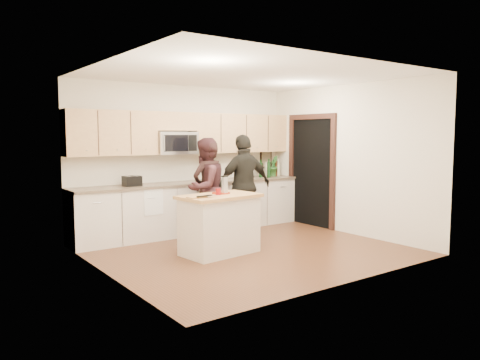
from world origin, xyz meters
TOP-DOWN VIEW (x-y plane):
  - floor at (0.00, 0.00)m, footprint 4.50×4.50m
  - room_shell at (0.00, 0.00)m, footprint 4.52×4.02m
  - back_cabinetry at (0.00, 1.69)m, footprint 4.50×0.66m
  - upper_cabinetry at (0.03, 1.83)m, footprint 4.50×0.33m
  - microwave at (-0.31, 1.80)m, footprint 0.76×0.41m
  - doorway at (2.23, 0.90)m, footprint 0.06×1.25m
  - framed_picture at (1.95, 1.98)m, footprint 0.30×0.03m
  - dish_towel at (-0.95, 1.50)m, footprint 0.34×0.60m
  - island at (-0.48, 0.10)m, footprint 1.27×0.82m
  - red_plate at (-0.38, 0.21)m, footprint 0.28×0.28m
  - box_grater at (-0.35, 0.15)m, footprint 0.09×0.06m
  - drink_glass at (-0.51, 0.09)m, footprint 0.08×0.08m
  - cutting_board at (-0.93, 0.00)m, footprint 0.29×0.20m
  - tongs at (-0.85, -0.08)m, footprint 0.26×0.06m
  - knife at (-0.73, -0.11)m, footprint 0.20×0.04m
  - toaster at (-1.20, 1.67)m, footprint 0.28×0.22m
  - bottle_cluster at (1.80, 1.69)m, footprint 0.60×0.32m
  - orchid at (1.93, 1.72)m, footprint 0.30×0.29m
  - woman_left at (-0.04, 1.12)m, footprint 0.66×0.48m
  - woman_center at (-0.08, 1.13)m, footprint 1.03×0.93m
  - woman_right at (0.59, 0.91)m, footprint 1.08×0.50m

SIDE VIEW (x-z plane):
  - floor at x=0.00m, z-range 0.00..0.00m
  - island at x=-0.48m, z-range 0.00..0.90m
  - back_cabinetry at x=0.00m, z-range 0.00..0.94m
  - dish_towel at x=-0.95m, z-range 0.56..1.04m
  - woman_left at x=-0.04m, z-range 0.00..1.69m
  - woman_center at x=-0.08m, z-range 0.00..1.74m
  - woman_right at x=0.59m, z-range 0.00..1.80m
  - red_plate at x=-0.38m, z-range 0.90..0.92m
  - cutting_board at x=-0.93m, z-range 0.90..0.92m
  - knife at x=-0.73m, z-range 0.92..0.93m
  - tongs at x=-0.85m, z-range 0.92..0.94m
  - drink_glass at x=-0.51m, z-range 0.90..1.00m
  - toaster at x=-1.20m, z-range 0.94..1.11m
  - box_grater at x=-0.35m, z-range 0.92..1.18m
  - bottle_cluster at x=1.80m, z-range 0.92..1.30m
  - orchid at x=1.93m, z-range 0.94..1.36m
  - doorway at x=2.23m, z-range 0.06..2.26m
  - framed_picture at x=1.95m, z-range 1.09..1.47m
  - microwave at x=-0.31m, z-range 1.45..1.85m
  - room_shell at x=0.00m, z-range 0.38..3.09m
  - upper_cabinetry at x=0.03m, z-range 1.47..2.22m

